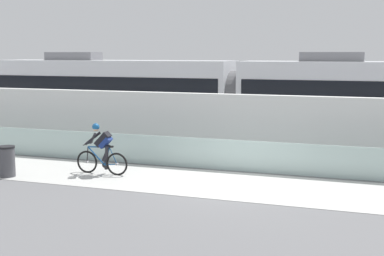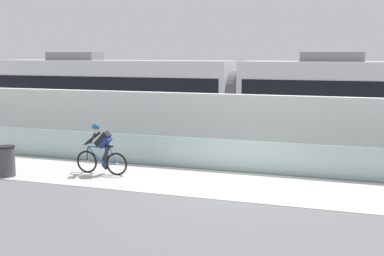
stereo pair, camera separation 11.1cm
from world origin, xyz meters
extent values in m
plane|color=slate|center=(0.00, 0.00, 0.00)|extent=(200.00, 200.00, 0.00)
cube|color=beige|center=(0.00, 0.00, 0.01)|extent=(32.00, 3.20, 0.01)
cube|color=#ADC6C1|center=(0.00, 1.85, 0.50)|extent=(32.00, 0.05, 1.00)
cube|color=silver|center=(0.00, 3.65, 1.17)|extent=(32.00, 0.36, 2.33)
cube|color=#595654|center=(0.00, 6.13, 0.00)|extent=(32.00, 0.08, 0.01)
cube|color=#595654|center=(0.00, 7.57, 0.00)|extent=(32.00, 0.08, 0.01)
cube|color=silver|center=(-7.34, 6.85, 1.90)|extent=(11.00, 2.50, 3.10)
cube|color=black|center=(-7.34, 6.85, 2.25)|extent=(10.56, 2.54, 1.04)
cube|color=#19599E|center=(-7.34, 6.85, 0.53)|extent=(10.78, 2.53, 0.28)
cube|color=slate|center=(-9.32, 6.85, 3.63)|extent=(2.40, 1.10, 0.36)
cube|color=#232326|center=(-10.86, 6.85, 0.36)|extent=(1.40, 1.88, 0.20)
cylinder|color=black|center=(-10.86, 6.13, 0.30)|extent=(0.60, 0.10, 0.60)
cylinder|color=black|center=(-10.86, 7.57, 0.30)|extent=(0.60, 0.10, 0.60)
cube|color=#232326|center=(-3.82, 6.85, 0.36)|extent=(1.40, 1.88, 0.20)
cylinder|color=black|center=(-3.82, 6.13, 0.30)|extent=(0.60, 0.10, 0.60)
cylinder|color=black|center=(-3.82, 7.57, 0.30)|extent=(0.60, 0.10, 0.60)
cube|color=black|center=(-12.79, 6.85, 1.90)|extent=(0.16, 2.54, 2.94)
cube|color=#19599E|center=(4.16, 6.85, 0.53)|extent=(10.78, 2.53, 0.28)
cube|color=slate|center=(2.18, 6.85, 3.63)|extent=(2.40, 1.10, 0.36)
cube|color=#232326|center=(0.64, 6.85, 0.36)|extent=(1.40, 1.88, 0.20)
cylinder|color=black|center=(0.64, 6.13, 0.30)|extent=(0.60, 0.10, 0.60)
cylinder|color=black|center=(0.64, 7.57, 0.30)|extent=(0.60, 0.10, 0.60)
cylinder|color=#59595B|center=(-1.59, 6.85, 1.90)|extent=(0.60, 2.30, 2.30)
torus|color=black|center=(-4.74, 0.00, 0.36)|extent=(0.72, 0.06, 0.72)
cylinder|color=#99999E|center=(-4.74, 0.00, 0.36)|extent=(0.07, 0.10, 0.07)
torus|color=black|center=(-3.69, 0.00, 0.36)|extent=(0.72, 0.06, 0.72)
cylinder|color=#99999E|center=(-3.69, 0.00, 0.36)|extent=(0.07, 0.10, 0.07)
cylinder|color=#144C8C|center=(-4.40, 0.00, 0.57)|extent=(0.60, 0.04, 0.58)
cylinder|color=#144C8C|center=(-4.03, 0.00, 0.59)|extent=(0.22, 0.04, 0.59)
cylinder|color=#144C8C|center=(-4.31, 0.00, 0.86)|extent=(0.76, 0.04, 0.07)
cylinder|color=#144C8C|center=(-3.90, 0.00, 0.33)|extent=(0.43, 0.03, 0.09)
cylinder|color=#144C8C|center=(-3.81, 0.00, 0.62)|extent=(0.27, 0.02, 0.53)
cylinder|color=black|center=(-4.72, 0.00, 0.60)|extent=(0.08, 0.03, 0.49)
cube|color=black|center=(-3.94, 0.00, 0.90)|extent=(0.24, 0.10, 0.05)
cylinder|color=black|center=(-4.69, 0.00, 0.95)|extent=(0.03, 0.58, 0.03)
cylinder|color=#262628|center=(-4.12, 0.00, 0.30)|extent=(0.18, 0.02, 0.18)
cube|color=black|center=(-4.16, 0.00, 1.11)|extent=(0.50, 0.28, 0.51)
cube|color=navy|center=(-4.06, 0.00, 1.02)|extent=(0.38, 0.30, 0.38)
sphere|color=beige|center=(-4.40, 0.00, 1.46)|extent=(0.20, 0.20, 0.20)
sphere|color=#195999|center=(-4.40, 0.00, 1.49)|extent=(0.23, 0.23, 0.23)
cylinder|color=black|center=(-4.51, 0.00, 1.12)|extent=(0.44, 0.41, 0.41)
cylinder|color=black|center=(-4.51, 0.00, 1.12)|extent=(0.44, 0.41, 0.41)
cylinder|color=black|center=(-4.05, 0.00, 0.55)|extent=(0.29, 0.33, 0.80)
cylinder|color=black|center=(-4.05, 0.00, 0.69)|extent=(0.29, 0.33, 0.54)
cylinder|color=#47474C|center=(-6.80, -1.25, 0.45)|extent=(0.48, 0.48, 0.90)
cylinder|color=black|center=(-6.80, -1.25, 0.93)|extent=(0.51, 0.51, 0.06)
camera|label=1|loc=(3.65, -14.25, 3.78)|focal=48.88mm
camera|label=2|loc=(3.75, -14.21, 3.78)|focal=48.88mm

